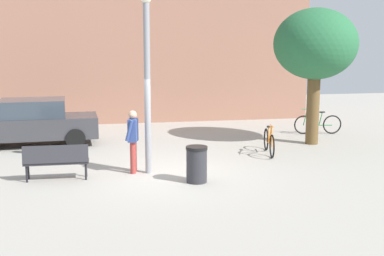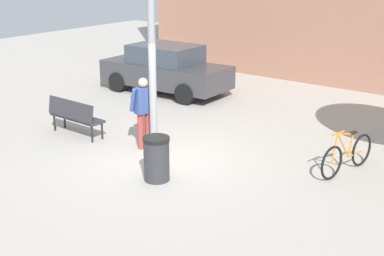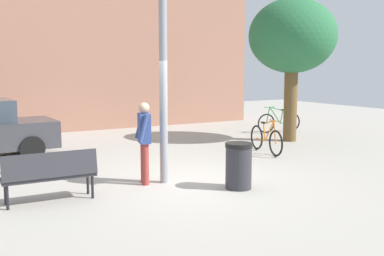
# 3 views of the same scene
# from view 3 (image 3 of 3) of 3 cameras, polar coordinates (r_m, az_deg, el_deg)

# --- Properties ---
(ground_plane) EXTENTS (36.00, 36.00, 0.00)m
(ground_plane) POSITION_cam_3_polar(r_m,az_deg,el_deg) (9.38, -0.47, -6.86)
(ground_plane) COLOR #A8A399
(building_facade) EXTENTS (15.16, 2.00, 9.24)m
(building_facade) POSITION_cam_3_polar(r_m,az_deg,el_deg) (18.16, -15.63, 14.56)
(building_facade) COLOR #9E6B56
(building_facade) RESTS_ON ground_plane
(lamppost) EXTENTS (0.28, 0.28, 4.67)m
(lamppost) POSITION_cam_3_polar(r_m,az_deg,el_deg) (9.04, -3.72, 9.01)
(lamppost) COLOR gray
(lamppost) RESTS_ON ground_plane
(person_by_lamppost) EXTENTS (0.39, 0.63, 1.67)m
(person_by_lamppost) POSITION_cam_3_polar(r_m,az_deg,el_deg) (9.07, -6.14, -1.18)
(person_by_lamppost) COLOR #9E3833
(person_by_lamppost) RESTS_ON ground_plane
(park_bench) EXTENTS (1.61, 0.51, 0.92)m
(park_bench) POSITION_cam_3_polar(r_m,az_deg,el_deg) (8.20, -17.71, -5.44)
(park_bench) COLOR #2D2D33
(park_bench) RESTS_ON ground_plane
(plaza_tree) EXTENTS (2.77, 2.77, 4.55)m
(plaza_tree) POSITION_cam_3_polar(r_m,az_deg,el_deg) (14.73, 12.73, 11.24)
(plaza_tree) COLOR brown
(plaza_tree) RESTS_ON ground_plane
(bicycle_green) EXTENTS (1.80, 0.29, 0.97)m
(bicycle_green) POSITION_cam_3_polar(r_m,az_deg,el_deg) (16.73, 11.07, 0.76)
(bicycle_green) COLOR black
(bicycle_green) RESTS_ON ground_plane
(bicycle_orange) EXTENTS (0.36, 1.79, 0.97)m
(bicycle_orange) POSITION_cam_3_polar(r_m,az_deg,el_deg) (12.62, 9.46, -1.42)
(bicycle_orange) COLOR black
(bicycle_orange) RESTS_ON ground_plane
(trash_bin) EXTENTS (0.54, 0.54, 0.91)m
(trash_bin) POSITION_cam_3_polar(r_m,az_deg,el_deg) (8.81, 5.98, -4.81)
(trash_bin) COLOR #2D2D33
(trash_bin) RESTS_ON ground_plane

